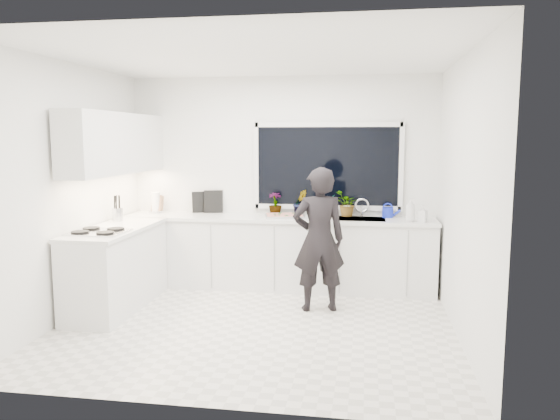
# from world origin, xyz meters

# --- Properties ---
(floor) EXTENTS (4.00, 3.50, 0.02)m
(floor) POSITION_xyz_m (0.00, 0.00, -0.01)
(floor) COLOR beige
(floor) RESTS_ON ground
(wall_back) EXTENTS (4.00, 0.02, 2.70)m
(wall_back) POSITION_xyz_m (0.00, 1.76, 1.35)
(wall_back) COLOR white
(wall_back) RESTS_ON ground
(wall_left) EXTENTS (0.02, 3.50, 2.70)m
(wall_left) POSITION_xyz_m (-2.01, 0.00, 1.35)
(wall_left) COLOR white
(wall_left) RESTS_ON ground
(wall_right) EXTENTS (0.02, 3.50, 2.70)m
(wall_right) POSITION_xyz_m (2.01, 0.00, 1.35)
(wall_right) COLOR white
(wall_right) RESTS_ON ground
(ceiling) EXTENTS (4.00, 3.50, 0.02)m
(ceiling) POSITION_xyz_m (0.00, 0.00, 2.71)
(ceiling) COLOR white
(ceiling) RESTS_ON wall_back
(window) EXTENTS (1.80, 0.02, 1.00)m
(window) POSITION_xyz_m (0.60, 1.73, 1.55)
(window) COLOR black
(window) RESTS_ON wall_back
(base_cabinets_back) EXTENTS (3.92, 0.58, 0.88)m
(base_cabinets_back) POSITION_xyz_m (0.00, 1.45, 0.44)
(base_cabinets_back) COLOR white
(base_cabinets_back) RESTS_ON floor
(base_cabinets_left) EXTENTS (0.58, 1.60, 0.88)m
(base_cabinets_left) POSITION_xyz_m (-1.67, 0.35, 0.44)
(base_cabinets_left) COLOR white
(base_cabinets_left) RESTS_ON floor
(countertop_back) EXTENTS (3.94, 0.62, 0.04)m
(countertop_back) POSITION_xyz_m (0.00, 1.44, 0.90)
(countertop_back) COLOR silver
(countertop_back) RESTS_ON base_cabinets_back
(countertop_left) EXTENTS (0.62, 1.60, 0.04)m
(countertop_left) POSITION_xyz_m (-1.67, 0.35, 0.90)
(countertop_left) COLOR silver
(countertop_left) RESTS_ON base_cabinets_left
(upper_cabinets) EXTENTS (0.34, 2.10, 0.70)m
(upper_cabinets) POSITION_xyz_m (-1.79, 0.70, 1.85)
(upper_cabinets) COLOR white
(upper_cabinets) RESTS_ON wall_left
(sink) EXTENTS (0.58, 0.42, 0.14)m
(sink) POSITION_xyz_m (1.05, 1.45, 0.87)
(sink) COLOR silver
(sink) RESTS_ON countertop_back
(faucet) EXTENTS (0.03, 0.03, 0.22)m
(faucet) POSITION_xyz_m (1.05, 1.65, 1.03)
(faucet) COLOR silver
(faucet) RESTS_ON countertop_back
(stovetop) EXTENTS (0.56, 0.48, 0.03)m
(stovetop) POSITION_xyz_m (-1.69, -0.00, 0.94)
(stovetop) COLOR black
(stovetop) RESTS_ON countertop_left
(person) EXTENTS (0.67, 0.53, 1.60)m
(person) POSITION_xyz_m (0.59, 0.61, 0.80)
(person) COLOR black
(person) RESTS_ON floor
(pizza_tray) EXTENTS (0.56, 0.46, 0.03)m
(pizza_tray) POSITION_xyz_m (0.09, 1.42, 0.94)
(pizza_tray) COLOR silver
(pizza_tray) RESTS_ON countertop_back
(pizza) EXTENTS (0.50, 0.41, 0.01)m
(pizza) POSITION_xyz_m (0.09, 1.42, 0.95)
(pizza) COLOR red
(pizza) RESTS_ON pizza_tray
(watering_can) EXTENTS (0.17, 0.17, 0.13)m
(watering_can) POSITION_xyz_m (1.37, 1.61, 0.98)
(watering_can) COLOR #1324B2
(watering_can) RESTS_ON countertop_back
(paper_towel_roll) EXTENTS (0.12, 0.12, 0.26)m
(paper_towel_roll) POSITION_xyz_m (-1.67, 1.55, 1.05)
(paper_towel_roll) COLOR white
(paper_towel_roll) RESTS_ON countertop_back
(knife_block) EXTENTS (0.13, 0.10, 0.22)m
(knife_block) POSITION_xyz_m (-1.66, 1.59, 1.03)
(knife_block) COLOR #9B7848
(knife_block) RESTS_ON countertop_back
(utensil_crock) EXTENTS (0.17, 0.17, 0.16)m
(utensil_crock) POSITION_xyz_m (-1.85, 0.80, 1.00)
(utensil_crock) COLOR silver
(utensil_crock) RESTS_ON countertop_left
(picture_frame_large) EXTENTS (0.21, 0.11, 0.28)m
(picture_frame_large) POSITION_xyz_m (-1.09, 1.69, 1.06)
(picture_frame_large) COLOR black
(picture_frame_large) RESTS_ON countertop_back
(picture_frame_small) EXTENTS (0.25, 0.08, 0.30)m
(picture_frame_small) POSITION_xyz_m (-0.91, 1.69, 1.07)
(picture_frame_small) COLOR black
(picture_frame_small) RESTS_ON countertop_back
(herb_plants) EXTENTS (1.20, 0.37, 0.33)m
(herb_plants) POSITION_xyz_m (0.55, 1.61, 1.08)
(herb_plants) COLOR #26662D
(herb_plants) RESTS_ON countertop_back
(soap_bottles) EXTENTS (0.27, 0.13, 0.29)m
(soap_bottles) POSITION_xyz_m (1.67, 1.30, 1.05)
(soap_bottles) COLOR #D8BF66
(soap_bottles) RESTS_ON countertop_back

